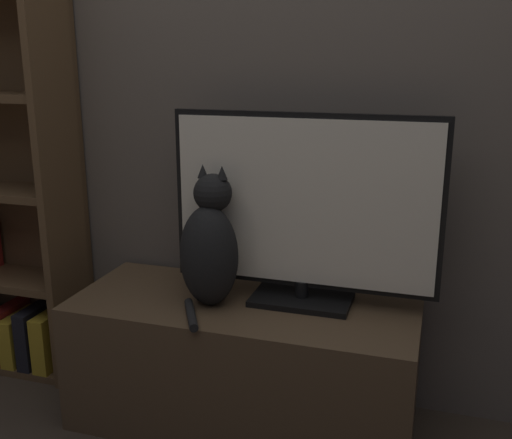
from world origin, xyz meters
name	(u,v)px	position (x,y,z in m)	size (l,w,h in m)	color
wall_back	(268,48)	(0.00, 1.22, 1.30)	(4.80, 0.05, 2.60)	#60564C
tv_stand	(244,363)	(0.00, 0.93, 0.23)	(1.18, 0.50, 0.46)	brown
tv	(304,210)	(0.19, 1.00, 0.78)	(0.90, 0.20, 0.64)	black
cat	(210,248)	(-0.10, 0.89, 0.66)	(0.22, 0.33, 0.47)	black
bookshelf	(2,178)	(-1.07, 1.08, 0.80)	(0.62, 0.28, 1.88)	brown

